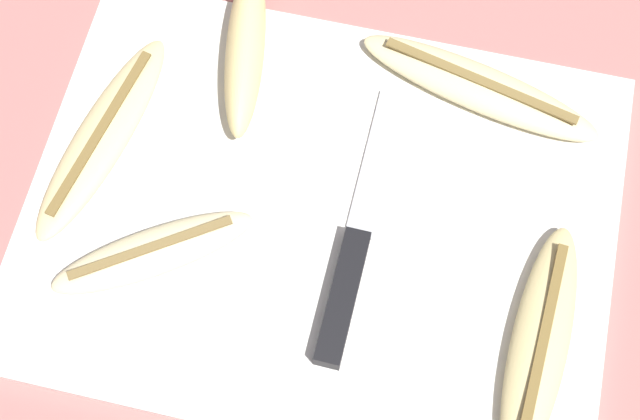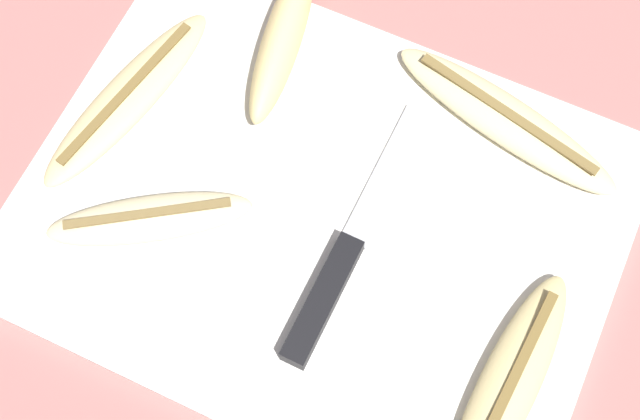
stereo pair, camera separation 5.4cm
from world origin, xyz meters
TOP-DOWN VIEW (x-y plane):
  - ground_plane at (0.00, 0.00)m, footprint 4.00×4.00m
  - cutting_board at (0.00, 0.00)m, footprint 0.47×0.36m
  - knife at (0.03, -0.04)m, footprint 0.03×0.24m
  - banana_cream_curved at (-0.12, -0.06)m, footprint 0.16×0.12m
  - banana_soft_right at (0.10, 0.14)m, footprint 0.21×0.09m
  - banana_spotted_left at (0.18, -0.07)m, footprint 0.06×0.19m
  - banana_mellow_near at (-0.19, 0.02)m, footprint 0.08×0.20m
  - banana_golden_short at (-0.09, 0.12)m, footprint 0.06×0.17m

SIDE VIEW (x-z plane):
  - ground_plane at x=0.00m, z-range 0.00..0.00m
  - cutting_board at x=0.00m, z-range 0.00..0.01m
  - knife at x=0.03m, z-range 0.01..0.03m
  - banana_mellow_near at x=-0.19m, z-range 0.01..0.03m
  - banana_soft_right at x=0.10m, z-range 0.01..0.03m
  - banana_spotted_left at x=0.18m, z-range 0.01..0.03m
  - banana_cream_curved at x=-0.12m, z-range 0.01..0.03m
  - banana_golden_short at x=-0.09m, z-range 0.01..0.05m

